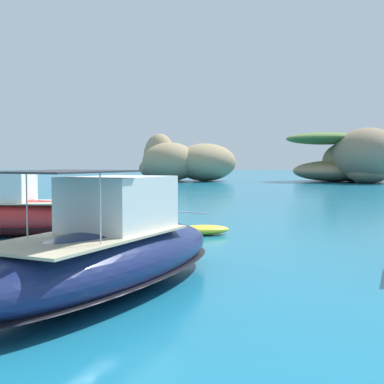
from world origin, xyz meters
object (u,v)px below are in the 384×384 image
at_px(islet_large, 355,160).
at_px(channel_buoy, 152,213).
at_px(islet_small, 180,163).
at_px(motorboat_navy, 109,254).
at_px(motorboat_red, 11,214).
at_px(dinghy_tender, 200,230).

bearing_deg(islet_large, channel_buoy, -109.50).
xyz_separation_m(islet_small, motorboat_navy, (11.18, -73.05, -2.06)).
bearing_deg(islet_large, motorboat_red, -111.25).
height_order(islet_small, dinghy_tender, islet_small).
relative_size(motorboat_navy, dinghy_tender, 3.57).
bearing_deg(channel_buoy, islet_small, 98.51).
bearing_deg(islet_small, islet_large, 0.45).
relative_size(motorboat_navy, motorboat_red, 1.04).
relative_size(islet_small, motorboat_red, 1.98).
bearing_deg(motorboat_navy, channel_buoy, 99.38).
distance_m(dinghy_tender, channel_buoy, 6.67).
distance_m(motorboat_navy, motorboat_red, 11.39).
distance_m(motorboat_red, channel_buoy, 8.50).
distance_m(islet_small, dinghy_tender, 64.19).
distance_m(islet_large, channel_buoy, 61.13).
height_order(islet_small, channel_buoy, islet_small).
bearing_deg(channel_buoy, motorboat_red, -123.97).
height_order(islet_large, dinghy_tender, islet_large).
relative_size(islet_large, channel_buoy, 14.47).
distance_m(islet_small, motorboat_navy, 73.93).
bearing_deg(motorboat_red, motorboat_navy, -49.87).
xyz_separation_m(motorboat_navy, channel_buoy, (-2.60, 15.74, -0.63)).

